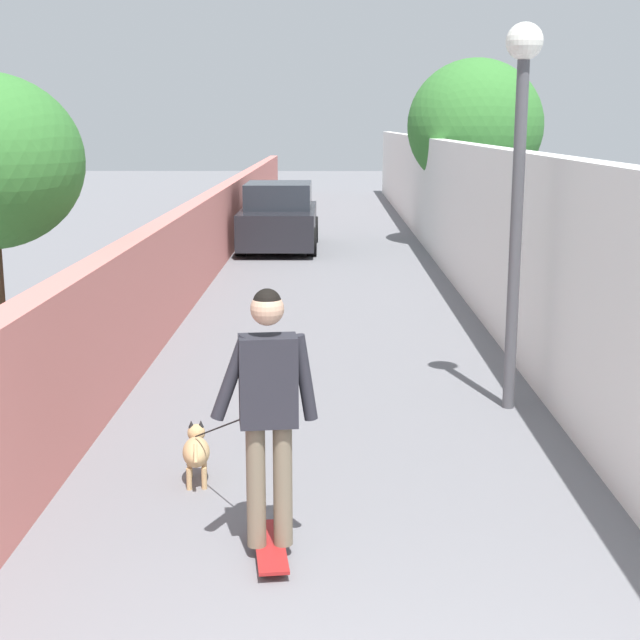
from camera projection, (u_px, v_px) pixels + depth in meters
ground_plane at (331, 279)px, 17.25m from camera, size 80.00×80.00×0.00m
wall_left at (189, 253)px, 15.15m from camera, size 48.00×0.30×1.56m
fence_right at (476, 223)px, 15.00m from camera, size 48.00×0.30×2.55m
tree_right_near at (475, 126)px, 21.51m from camera, size 3.19×3.19×4.39m
lamp_post at (520, 146)px, 8.91m from camera, size 0.36×0.36×3.83m
skateboard at (270, 546)px, 6.21m from camera, size 0.82×0.30×0.08m
person_skateboarder at (268, 398)px, 5.98m from camera, size 0.27×0.72×1.77m
dog at (197, 450)px, 7.46m from camera, size 1.63×0.83×1.06m
car_near at (279, 218)px, 21.31m from camera, size 3.91×1.80×1.54m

